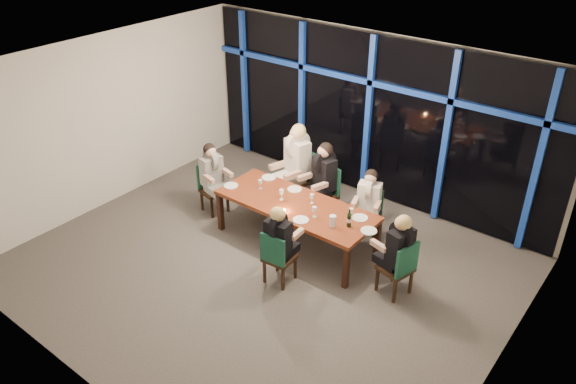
# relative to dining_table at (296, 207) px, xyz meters

# --- Properties ---
(room) EXTENTS (7.04, 7.00, 3.02)m
(room) POSITION_rel_dining_table_xyz_m (0.00, -0.80, 1.34)
(room) COLOR #5B5650
(room) RESTS_ON ground
(window_wall) EXTENTS (6.86, 0.43, 2.94)m
(window_wall) POSITION_rel_dining_table_xyz_m (0.01, 2.13, 0.87)
(window_wall) COLOR black
(window_wall) RESTS_ON ground
(dining_table) EXTENTS (2.60, 1.00, 0.75)m
(dining_table) POSITION_rel_dining_table_xyz_m (0.00, 0.00, 0.00)
(dining_table) COLOR brown
(dining_table) RESTS_ON ground
(chair_far_left) EXTENTS (0.62, 0.62, 1.07)m
(chair_far_left) POSITION_rel_dining_table_xyz_m (-0.69, 1.02, -0.08)
(chair_far_left) COLOR black
(chair_far_left) RESTS_ON ground
(chair_far_mid) EXTENTS (0.57, 0.57, 0.97)m
(chair_far_mid) POSITION_rel_dining_table_xyz_m (-0.09, 0.96, -0.14)
(chair_far_mid) COLOR black
(chair_far_mid) RESTS_ON ground
(chair_far_right) EXTENTS (0.50, 0.50, 0.86)m
(chair_far_right) POSITION_rel_dining_table_xyz_m (0.82, 0.86, -0.20)
(chair_far_right) COLOR black
(chair_far_right) RESTS_ON ground
(chair_end_left) EXTENTS (0.49, 0.49, 0.89)m
(chair_end_left) POSITION_rel_dining_table_xyz_m (-1.81, -0.07, -0.19)
(chair_end_left) COLOR black
(chair_end_left) RESTS_ON ground
(chair_end_right) EXTENTS (0.51, 0.51, 0.90)m
(chair_end_right) POSITION_rel_dining_table_xyz_m (1.92, -0.13, -0.18)
(chair_end_right) COLOR black
(chair_end_right) RESTS_ON ground
(chair_near_mid) EXTENTS (0.44, 0.44, 0.88)m
(chair_near_mid) POSITION_rel_dining_table_xyz_m (0.40, -0.98, -0.19)
(chair_near_mid) COLOR black
(chair_near_mid) RESTS_ON ground
(diner_far_left) EXTENTS (0.63, 0.73, 1.05)m
(diner_far_left) POSITION_rel_dining_table_xyz_m (-0.72, 0.93, 0.34)
(diner_far_left) COLOR silver
(diner_far_left) RESTS_ON ground
(diner_far_mid) EXTENTS (0.58, 0.66, 0.95)m
(diner_far_mid) POSITION_rel_dining_table_xyz_m (-0.11, 0.88, 0.25)
(diner_far_mid) COLOR black
(diner_far_mid) RESTS_ON ground
(diner_far_right) EXTENTS (0.51, 0.59, 0.84)m
(diner_far_right) POSITION_rel_dining_table_xyz_m (0.85, 0.79, 0.15)
(diner_far_right) COLOR silver
(diner_far_right) RESTS_ON ground
(diner_end_left) EXTENTS (0.59, 0.50, 0.86)m
(diner_end_left) POSITION_rel_dining_table_xyz_m (-1.73, -0.08, 0.17)
(diner_end_left) COLOR black
(diner_end_left) RESTS_ON ground
(diner_end_right) EXTENTS (0.61, 0.51, 0.88)m
(diner_end_right) POSITION_rel_dining_table_xyz_m (1.85, -0.11, 0.18)
(diner_end_right) COLOR black
(diner_end_right) RESTS_ON ground
(diner_near_mid) EXTENTS (0.45, 0.56, 0.85)m
(diner_near_mid) POSITION_rel_dining_table_xyz_m (0.39, -0.90, 0.16)
(diner_near_mid) COLOR black
(diner_near_mid) RESTS_ON ground
(plate_far_left) EXTENTS (0.24, 0.24, 0.01)m
(plate_far_left) POSITION_rel_dining_table_xyz_m (-0.87, 0.39, 0.08)
(plate_far_left) COLOR white
(plate_far_left) RESTS_ON dining_table
(plate_far_mid) EXTENTS (0.24, 0.24, 0.01)m
(plate_far_mid) POSITION_rel_dining_table_xyz_m (-0.28, 0.34, 0.08)
(plate_far_mid) COLOR white
(plate_far_mid) RESTS_ON dining_table
(plate_far_right) EXTENTS (0.24, 0.24, 0.01)m
(plate_far_right) POSITION_rel_dining_table_xyz_m (1.01, 0.25, 0.08)
(plate_far_right) COLOR white
(plate_far_right) RESTS_ON dining_table
(plate_end_left) EXTENTS (0.24, 0.24, 0.01)m
(plate_end_left) POSITION_rel_dining_table_xyz_m (-1.19, -0.21, 0.08)
(plate_end_left) COLOR white
(plate_end_left) RESTS_ON dining_table
(plate_end_right) EXTENTS (0.24, 0.24, 0.01)m
(plate_end_right) POSITION_rel_dining_table_xyz_m (1.28, 0.03, 0.08)
(plate_end_right) COLOR white
(plate_end_right) RESTS_ON dining_table
(plate_near_mid) EXTENTS (0.24, 0.24, 0.01)m
(plate_near_mid) POSITION_rel_dining_table_xyz_m (0.35, -0.34, 0.08)
(plate_near_mid) COLOR white
(plate_near_mid) RESTS_ON dining_table
(wine_bottle) EXTENTS (0.07, 0.07, 0.29)m
(wine_bottle) POSITION_rel_dining_table_xyz_m (1.00, -0.04, 0.18)
(wine_bottle) COLOR black
(wine_bottle) RESTS_ON dining_table
(water_pitcher) EXTENTS (0.11, 0.10, 0.18)m
(water_pitcher) POSITION_rel_dining_table_xyz_m (0.81, -0.18, 0.16)
(water_pitcher) COLOR silver
(water_pitcher) RESTS_ON dining_table
(tea_light) EXTENTS (0.05, 0.05, 0.03)m
(tea_light) POSITION_rel_dining_table_xyz_m (-0.00, -0.29, 0.08)
(tea_light) COLOR #FFA34C
(tea_light) RESTS_ON dining_table
(wine_glass_a) EXTENTS (0.07, 0.07, 0.18)m
(wine_glass_a) POSITION_rel_dining_table_xyz_m (-0.25, -0.04, 0.20)
(wine_glass_a) COLOR silver
(wine_glass_a) RESTS_ON dining_table
(wine_glass_b) EXTENTS (0.06, 0.06, 0.16)m
(wine_glass_b) POSITION_rel_dining_table_xyz_m (0.19, 0.16, 0.19)
(wine_glass_b) COLOR silver
(wine_glass_b) RESTS_ON dining_table
(wine_glass_c) EXTENTS (0.07, 0.07, 0.17)m
(wine_glass_c) POSITION_rel_dining_table_xyz_m (0.45, -0.13, 0.19)
(wine_glass_c) COLOR silver
(wine_glass_c) RESTS_ON dining_table
(wine_glass_d) EXTENTS (0.06, 0.06, 0.16)m
(wine_glass_d) POSITION_rel_dining_table_xyz_m (-0.74, 0.02, 0.19)
(wine_glass_d) COLOR white
(wine_glass_d) RESTS_ON dining_table
(wine_glass_e) EXTENTS (0.06, 0.06, 0.16)m
(wine_glass_e) POSITION_rel_dining_table_xyz_m (0.90, 0.18, 0.19)
(wine_glass_e) COLOR silver
(wine_glass_e) RESTS_ON dining_table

